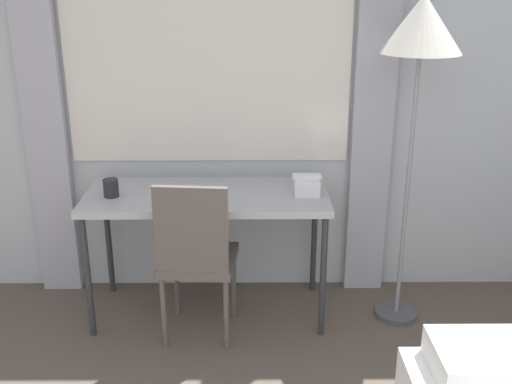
{
  "coord_description": "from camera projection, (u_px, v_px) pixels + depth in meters",
  "views": [
    {
      "loc": [
        -0.03,
        -0.45,
        1.91
      ],
      "look_at": [
        -0.01,
        2.32,
        0.91
      ],
      "focal_mm": 42.0,
      "sensor_mm": 36.0,
      "label": 1
    }
  ],
  "objects": [
    {
      "name": "wall_back_with_window",
      "position": [
        251.0,
        77.0,
        3.52
      ],
      "size": [
        5.7,
        0.13,
        2.7
      ],
      "color": "silver",
      "rests_on": "ground_plane"
    },
    {
      "name": "mug",
      "position": [
        111.0,
        188.0,
        3.31
      ],
      "size": [
        0.08,
        0.08,
        0.1
      ],
      "color": "#262628",
      "rests_on": "desk"
    },
    {
      "name": "desk_chair",
      "position": [
        196.0,
        252.0,
        3.19
      ],
      "size": [
        0.43,
        0.43,
        0.93
      ],
      "rotation": [
        0.0,
        0.0,
        -0.09
      ],
      "color": "#59514C",
      "rests_on": "ground_plane"
    },
    {
      "name": "standing_lamp",
      "position": [
        421.0,
        39.0,
        3.04
      ],
      "size": [
        0.42,
        0.42,
        1.83
      ],
      "color": "#4C4C51",
      "rests_on": "ground_plane"
    },
    {
      "name": "telephone",
      "position": [
        307.0,
        185.0,
        3.35
      ],
      "size": [
        0.16,
        0.15,
        0.11
      ],
      "color": "white",
      "rests_on": "desk"
    },
    {
      "name": "desk",
      "position": [
        207.0,
        203.0,
        3.39
      ],
      "size": [
        1.37,
        0.59,
        0.76
      ],
      "color": "#B2B2B7",
      "rests_on": "ground_plane"
    },
    {
      "name": "book",
      "position": [
        181.0,
        194.0,
        3.32
      ],
      "size": [
        0.26,
        0.16,
        0.02
      ],
      "rotation": [
        0.0,
        0.0,
        -0.05
      ],
      "color": "#4C4238",
      "rests_on": "desk"
    }
  ]
}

